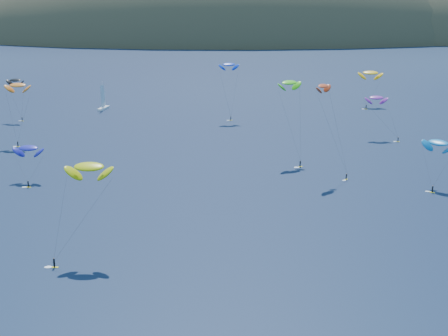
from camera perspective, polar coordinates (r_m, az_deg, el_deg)
The scene contains 12 objects.
island at distance 639.48m, azimuth 3.23°, elevation 11.34°, with size 730.00×300.00×210.00m.
sailboat at distance 276.07m, azimuth -10.96°, elevation 5.50°, with size 10.09×8.78×12.11m.
kitesurfer_1 at distance 224.71m, azimuth -18.35°, elevation 7.20°, with size 9.01×8.74×22.46m.
kitesurfer_2 at distance 129.79m, azimuth -12.26°, elevation 0.10°, with size 12.40×10.52×21.37m.
kitesurfer_3 at distance 195.37m, azimuth 6.00°, elevation 7.75°, with size 8.91×14.75×26.32m.
kitesurfer_4 at distance 250.13m, azimuth 0.44°, elevation 9.44°, with size 8.15×6.28×23.99m.
kitesurfer_5 at distance 179.70m, azimuth 19.00°, elevation 2.20°, with size 9.14×11.50×14.71m.
kitesurfer_6 at distance 228.81m, azimuth 13.77°, elevation 6.26°, with size 11.19×9.98×16.35m.
kitesurfer_9 at distance 179.36m, azimuth 9.07°, elevation 7.39°, with size 10.58×9.90×27.80m.
kitesurfer_10 at distance 184.31m, azimuth -17.46°, elevation 1.75°, with size 8.92×10.07×11.62m.
kitesurfer_11 at distance 285.60m, azimuth 13.25°, elevation 8.48°, with size 11.05×13.13×17.27m.
kitesurfer_12 at distance 262.66m, azimuth -18.55°, elevation 7.62°, with size 7.84×6.19×17.90m.
Camera 1 is at (-15.91, -71.18, 56.36)m, focal length 50.00 mm.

